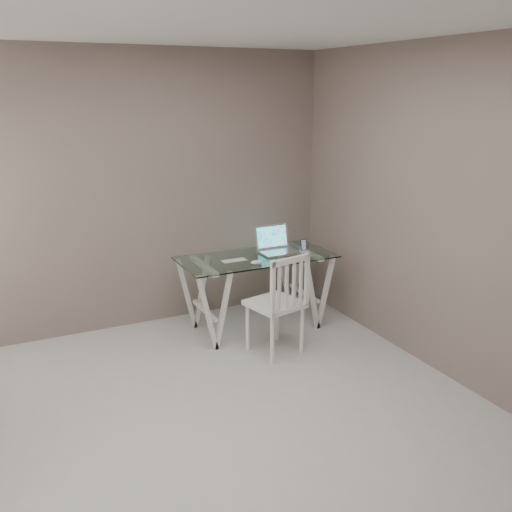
{
  "coord_description": "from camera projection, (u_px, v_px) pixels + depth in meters",
  "views": [
    {
      "loc": [
        -1.33,
        -3.16,
        2.31
      ],
      "look_at": [
        0.86,
        1.31,
        0.85
      ],
      "focal_mm": 40.0,
      "sensor_mm": 36.0,
      "label": 1
    }
  ],
  "objects": [
    {
      "name": "laptop",
      "position": [
        276.0,
        246.0,
        5.69
      ],
      "size": [
        0.36,
        0.31,
        0.25
      ],
      "color": "silver",
      "rests_on": "desk"
    },
    {
      "name": "mouse",
      "position": [
        256.0,
        262.0,
        5.29
      ],
      "size": [
        0.12,
        0.07,
        0.04
      ],
      "primitive_type": "ellipsoid",
      "color": "silver",
      "rests_on": "desk"
    },
    {
      "name": "room",
      "position": [
        213.0,
        191.0,
        3.44
      ],
      "size": [
        4.5,
        4.52,
        2.71
      ],
      "color": "#B0ADA9",
      "rests_on": "ground"
    },
    {
      "name": "chair",
      "position": [
        281.0,
        300.0,
        5.03
      ],
      "size": [
        0.51,
        0.51,
        0.95
      ],
      "rotation": [
        0.0,
        0.0,
        0.21
      ],
      "color": "white",
      "rests_on": "ground"
    },
    {
      "name": "keyboard",
      "position": [
        234.0,
        261.0,
        5.39
      ],
      "size": [
        0.25,
        0.11,
        0.01
      ],
      "primitive_type": "cube",
      "color": "silver",
      "rests_on": "desk"
    },
    {
      "name": "desk",
      "position": [
        256.0,
        292.0,
        5.64
      ],
      "size": [
        1.5,
        0.7,
        0.75
      ],
      "color": "silver",
      "rests_on": "ground"
    },
    {
      "name": "phone_dock",
      "position": [
        304.0,
        248.0,
        5.68
      ],
      "size": [
        0.07,
        0.07,
        0.13
      ],
      "color": "white",
      "rests_on": "desk"
    }
  ]
}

